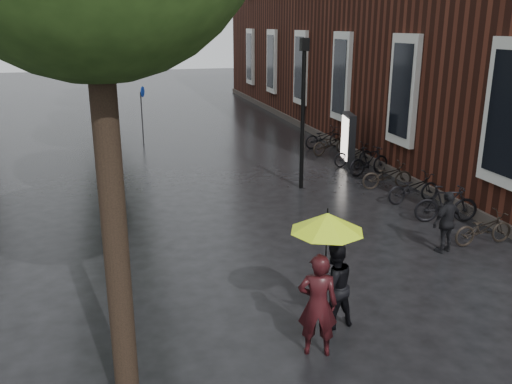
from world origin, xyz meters
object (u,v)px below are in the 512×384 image
object	(u,v)px
lamp_post	(303,100)
pedestrian_walking	(447,222)
person_burgundy	(318,305)
ad_lightbox	(348,139)
person_black	(334,285)
parked_bicycles	(375,167)

from	to	relation	value
lamp_post	pedestrian_walking	bearing A→B (deg)	-75.48
person_burgundy	pedestrian_walking	bearing A→B (deg)	-126.03
person_burgundy	ad_lightbox	bearing A→B (deg)	-97.29
person_burgundy	person_black	distance (m)	0.92
person_black	lamp_post	distance (m)	8.63
pedestrian_walking	ad_lightbox	distance (m)	8.34
person_burgundy	lamp_post	world-z (taller)	lamp_post
person_burgundy	lamp_post	size ratio (longest dim) A/B	0.37
pedestrian_walking	person_burgundy	bearing A→B (deg)	19.80
person_black	parked_bicycles	xyz separation A→B (m)	(5.05, 8.32, -0.31)
person_burgundy	person_black	bearing A→B (deg)	-109.64
ad_lightbox	lamp_post	world-z (taller)	lamp_post
person_black	parked_bicycles	distance (m)	9.74
person_black	lamp_post	world-z (taller)	lamp_post
person_burgundy	lamp_post	distance (m)	9.45
ad_lightbox	lamp_post	distance (m)	4.16
pedestrian_walking	lamp_post	distance (m)	6.30
person_burgundy	parked_bicycles	distance (m)	10.66
ad_lightbox	person_burgundy	bearing A→B (deg)	-104.08
person_burgundy	ad_lightbox	distance (m)	12.60
pedestrian_walking	parked_bicycles	size ratio (longest dim) A/B	0.13
person_black	ad_lightbox	bearing A→B (deg)	-124.83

